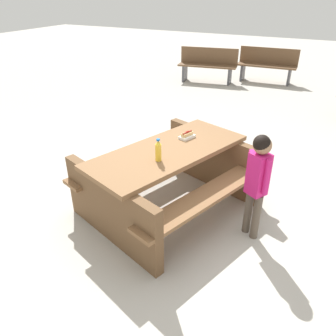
{
  "coord_description": "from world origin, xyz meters",
  "views": [
    {
      "loc": [
        -2.84,
        -1.43,
        2.29
      ],
      "look_at": [
        0.0,
        0.0,
        0.52
      ],
      "focal_mm": 35.6,
      "sensor_mm": 36.0,
      "label": 1
    }
  ],
  "objects_px": {
    "child_in_coat": "(258,174)",
    "park_bench_near": "(267,64)",
    "park_bench_far": "(208,64)",
    "picnic_table": "(168,174)",
    "hotdog_tray": "(187,136)",
    "soda_bottle": "(158,151)"
  },
  "relations": [
    {
      "from": "soda_bottle",
      "to": "park_bench_far",
      "type": "height_order",
      "value": "soda_bottle"
    },
    {
      "from": "child_in_coat",
      "to": "park_bench_far",
      "type": "distance_m",
      "value": 6.2
    },
    {
      "from": "child_in_coat",
      "to": "park_bench_near",
      "type": "distance_m",
      "value": 6.43
    },
    {
      "from": "soda_bottle",
      "to": "park_bench_far",
      "type": "bearing_deg",
      "value": 15.91
    },
    {
      "from": "picnic_table",
      "to": "park_bench_far",
      "type": "xyz_separation_m",
      "value": [
        5.58,
        1.64,
        0.0
      ]
    },
    {
      "from": "hotdog_tray",
      "to": "soda_bottle",
      "type": "bearing_deg",
      "value": 177.09
    },
    {
      "from": "park_bench_far",
      "to": "soda_bottle",
      "type": "bearing_deg",
      "value": -164.09
    },
    {
      "from": "park_bench_far",
      "to": "hotdog_tray",
      "type": "bearing_deg",
      "value": -161.96
    },
    {
      "from": "hotdog_tray",
      "to": "park_bench_near",
      "type": "distance_m",
      "value": 5.92
    },
    {
      "from": "park_bench_far",
      "to": "picnic_table",
      "type": "bearing_deg",
      "value": -163.63
    },
    {
      "from": "soda_bottle",
      "to": "park_bench_far",
      "type": "distance_m",
      "value": 6.09
    },
    {
      "from": "hotdog_tray",
      "to": "child_in_coat",
      "type": "xyz_separation_m",
      "value": [
        -0.4,
        -0.91,
        -0.06
      ]
    },
    {
      "from": "park_bench_near",
      "to": "park_bench_far",
      "type": "xyz_separation_m",
      "value": [
        -0.68,
        1.39,
        0.0
      ]
    },
    {
      "from": "soda_bottle",
      "to": "hotdog_tray",
      "type": "bearing_deg",
      "value": -2.91
    },
    {
      "from": "picnic_table",
      "to": "hotdog_tray",
      "type": "height_order",
      "value": "hotdog_tray"
    },
    {
      "from": "hotdog_tray",
      "to": "park_bench_near",
      "type": "xyz_separation_m",
      "value": [
        5.9,
        0.31,
        -0.33
      ]
    },
    {
      "from": "child_in_coat",
      "to": "park_bench_near",
      "type": "relative_size",
      "value": 0.74
    },
    {
      "from": "picnic_table",
      "to": "park_bench_near",
      "type": "height_order",
      "value": "park_bench_near"
    },
    {
      "from": "picnic_table",
      "to": "hotdog_tray",
      "type": "bearing_deg",
      "value": -9.3
    },
    {
      "from": "picnic_table",
      "to": "hotdog_tray",
      "type": "relative_size",
      "value": 10.52
    },
    {
      "from": "soda_bottle",
      "to": "picnic_table",
      "type": "bearing_deg",
      "value": 5.89
    },
    {
      "from": "park_bench_near",
      "to": "park_bench_far",
      "type": "height_order",
      "value": "same"
    }
  ]
}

